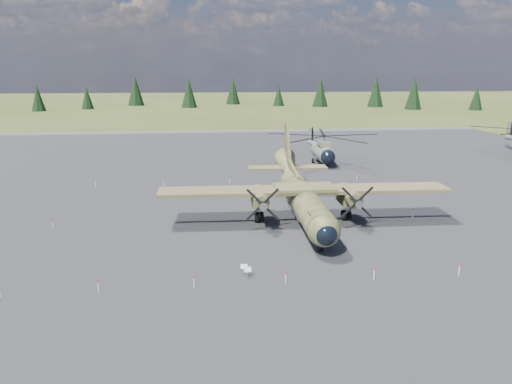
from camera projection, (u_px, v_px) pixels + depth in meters
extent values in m
plane|color=#535B28|center=(240.00, 223.00, 45.68)|extent=(500.00, 500.00, 0.00)
cube|color=#5B5A5F|center=(233.00, 196.00, 55.33)|extent=(120.00, 120.00, 0.04)
cylinder|color=#364022|center=(305.00, 202.00, 44.93)|extent=(2.98, 16.35, 2.53)
sphere|color=#364022|center=(324.00, 231.00, 37.05)|extent=(2.55, 2.55, 2.48)
sphere|color=black|center=(326.00, 233.00, 36.58)|extent=(1.87, 1.87, 1.82)
cube|color=black|center=(321.00, 216.00, 38.28)|extent=(1.85, 1.50, 0.50)
cone|color=#364022|center=(288.00, 169.00, 55.02)|extent=(2.65, 6.29, 3.81)
cube|color=#96999B|center=(303.00, 210.00, 46.05)|extent=(1.87, 5.47, 0.45)
cube|color=#3B4122|center=(304.00, 190.00, 45.11)|extent=(26.32, 3.79, 0.32)
cube|color=#364022|center=(304.00, 188.00, 45.06)|extent=(5.52, 3.40, 0.32)
cylinder|color=#364022|center=(260.00, 197.00, 44.65)|extent=(1.48, 4.74, 1.36)
cube|color=#364022|center=(259.00, 201.00, 45.49)|extent=(1.44, 3.11, 0.72)
cone|color=gray|center=(263.00, 206.00, 41.81)|extent=(0.71, 0.83, 0.69)
cylinder|color=black|center=(259.00, 217.00, 45.86)|extent=(0.82, 1.02, 1.00)
cylinder|color=#364022|center=(349.00, 195.00, 45.29)|extent=(1.48, 4.74, 1.36)
cube|color=#364022|center=(347.00, 199.00, 46.13)|extent=(1.44, 3.11, 0.72)
cone|color=gray|center=(358.00, 203.00, 42.44)|extent=(0.71, 0.83, 0.69)
cylinder|color=black|center=(346.00, 215.00, 46.50)|extent=(0.82, 1.02, 1.00)
cube|color=#364022|center=(293.00, 170.00, 51.57)|extent=(0.44, 6.84, 1.52)
cube|color=#3B4122|center=(288.00, 167.00, 55.45)|extent=(8.74, 2.23, 0.20)
cylinder|color=gray|center=(321.00, 238.00, 38.32)|extent=(0.13, 0.13, 0.81)
cylinder|color=black|center=(321.00, 246.00, 38.48)|extent=(0.34, 0.85, 0.85)
cylinder|color=gray|center=(323.00, 153.00, 73.28)|extent=(2.45, 6.63, 2.28)
sphere|color=black|center=(328.00, 157.00, 70.11)|extent=(2.15, 2.15, 2.10)
sphere|color=gray|center=(318.00, 149.00, 76.46)|extent=(2.15, 2.15, 2.10)
cube|color=gray|center=(324.00, 143.00, 72.57)|extent=(1.63, 2.96, 0.68)
cylinder|color=gray|center=(324.00, 139.00, 72.41)|extent=(0.34, 0.34, 0.91)
cylinder|color=gray|center=(314.00, 144.00, 79.69)|extent=(0.96, 7.81, 1.31)
cube|color=gray|center=(310.00, 134.00, 82.73)|extent=(0.23, 1.28, 2.19)
cylinder|color=black|center=(312.00, 134.00, 82.75)|extent=(0.11, 2.37, 2.37)
cylinder|color=black|center=(327.00, 165.00, 70.95)|extent=(0.27, 0.63, 0.62)
cylinder|color=black|center=(313.00, 161.00, 74.56)|extent=(0.29, 0.74, 0.73)
cylinder|color=gray|center=(313.00, 157.00, 74.45)|extent=(0.13, 0.13, 1.32)
cylinder|color=black|center=(329.00, 160.00, 74.76)|extent=(0.29, 0.74, 0.73)
cylinder|color=gray|center=(329.00, 157.00, 74.64)|extent=(0.13, 0.13, 1.32)
cube|color=gray|center=(509.00, 129.00, 87.73)|extent=(0.58, 1.38, 2.35)
cylinder|color=black|center=(511.00, 129.00, 87.67)|extent=(0.75, 2.47, 2.55)
cube|color=gray|center=(244.00, 270.00, 34.37)|extent=(0.10, 0.10, 0.59)
cube|color=white|center=(244.00, 266.00, 34.25)|extent=(0.51, 0.29, 0.33)
cube|color=gray|center=(248.00, 273.00, 33.81)|extent=(0.10, 0.10, 0.61)
cube|color=white|center=(248.00, 270.00, 33.68)|extent=(0.52, 0.28, 0.35)
cylinder|color=white|center=(98.00, 287.00, 31.52)|extent=(0.07, 0.07, 0.80)
cylinder|color=red|center=(98.00, 281.00, 31.42)|extent=(0.12, 0.12, 0.10)
cylinder|color=white|center=(194.00, 282.00, 32.15)|extent=(0.07, 0.07, 0.80)
cylinder|color=red|center=(194.00, 277.00, 32.05)|extent=(0.12, 0.12, 0.10)
cylinder|color=white|center=(286.00, 278.00, 32.77)|extent=(0.07, 0.07, 0.80)
cylinder|color=red|center=(286.00, 273.00, 32.68)|extent=(0.12, 0.12, 0.10)
cylinder|color=white|center=(374.00, 274.00, 33.40)|extent=(0.07, 0.07, 0.80)
cylinder|color=red|center=(374.00, 269.00, 33.31)|extent=(0.12, 0.12, 0.10)
cylinder|color=white|center=(459.00, 271.00, 34.03)|extent=(0.07, 0.07, 0.80)
cylinder|color=red|center=(460.00, 265.00, 33.93)|extent=(0.12, 0.12, 0.10)
cylinder|color=white|center=(96.00, 184.00, 59.35)|extent=(0.07, 0.07, 0.80)
cylinder|color=red|center=(95.00, 181.00, 59.25)|extent=(0.12, 0.12, 0.10)
cylinder|color=white|center=(164.00, 182.00, 60.18)|extent=(0.07, 0.07, 0.80)
cylinder|color=red|center=(163.00, 179.00, 60.09)|extent=(0.12, 0.12, 0.10)
cylinder|color=white|center=(230.00, 181.00, 61.02)|extent=(0.07, 0.07, 0.80)
cylinder|color=red|center=(230.00, 178.00, 60.92)|extent=(0.12, 0.12, 0.10)
cylinder|color=white|center=(294.00, 179.00, 61.86)|extent=(0.07, 0.07, 0.80)
cylinder|color=red|center=(294.00, 176.00, 61.76)|extent=(0.12, 0.12, 0.10)
cylinder|color=white|center=(357.00, 178.00, 62.69)|extent=(0.07, 0.07, 0.80)
cylinder|color=red|center=(357.00, 175.00, 62.60)|extent=(0.12, 0.12, 0.10)
cylinder|color=white|center=(53.00, 225.00, 43.86)|extent=(0.07, 0.07, 0.80)
cylinder|color=red|center=(52.00, 221.00, 43.76)|extent=(0.12, 0.12, 0.10)
cylinder|color=white|center=(413.00, 214.00, 47.31)|extent=(0.07, 0.07, 0.80)
cylinder|color=red|center=(413.00, 210.00, 47.22)|extent=(0.12, 0.12, 0.10)
cone|color=black|center=(477.00, 98.00, 167.13)|extent=(4.52, 4.52, 8.08)
cone|color=black|center=(414.00, 93.00, 169.77)|extent=(6.04, 6.04, 10.78)
cone|color=black|center=(376.00, 92.00, 181.29)|extent=(6.06, 6.06, 10.81)
cone|color=black|center=(320.00, 92.00, 182.27)|extent=(5.84, 5.84, 10.42)
cone|color=black|center=(279.00, 95.00, 186.00)|extent=(4.27, 4.27, 7.62)
cone|color=black|center=(233.00, 91.00, 194.36)|extent=(5.57, 5.57, 9.94)
cone|color=black|center=(189.00, 93.00, 177.91)|extent=(5.62, 5.62, 10.04)
cone|color=black|center=(135.00, 91.00, 187.66)|extent=(6.11, 6.11, 10.90)
cone|color=black|center=(87.00, 98.00, 171.29)|extent=(4.24, 4.24, 7.57)
cone|color=black|center=(38.00, 98.00, 163.17)|extent=(4.70, 4.70, 8.40)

